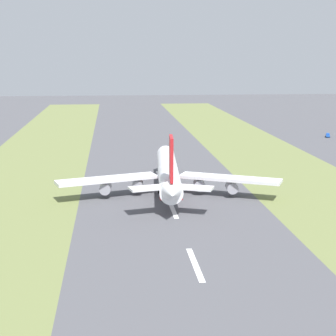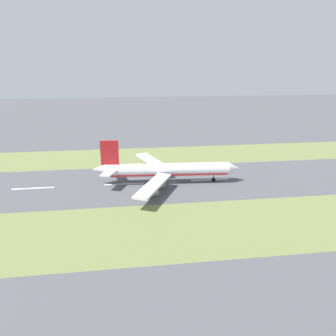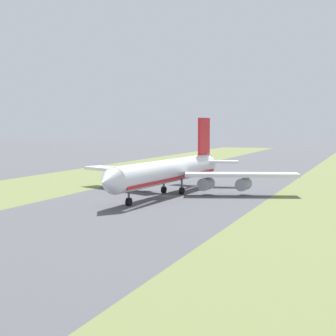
{
  "view_description": "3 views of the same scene",
  "coord_description": "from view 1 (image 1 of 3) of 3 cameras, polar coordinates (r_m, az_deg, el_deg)",
  "views": [
    {
      "loc": [
        -15.66,
        -164.01,
        40.0
      ],
      "look_at": [
        0.77,
        -2.04,
        7.0
      ],
      "focal_mm": 60.0,
      "sensor_mm": 36.0,
      "label": 1
    },
    {
      "loc": [
        141.33,
        -21.41,
        52.59
      ],
      "look_at": [
        0.77,
        -2.04,
        7.0
      ],
      "focal_mm": 35.0,
      "sensor_mm": 36.0,
      "label": 2
    },
    {
      "loc": [
        -49.63,
        133.21,
        18.26
      ],
      "look_at": [
        0.77,
        -2.04,
        7.0
      ],
      "focal_mm": 60.0,
      "sensor_mm": 36.0,
      "label": 3
    }
  ],
  "objects": [
    {
      "name": "grass_median_east",
      "position": [
        179.39,
        14.14,
        -1.78
      ],
      "size": [
        40.0,
        600.0,
        0.01
      ],
      "primitive_type": "cube",
      "color": "olive",
      "rests_on": "ground"
    },
    {
      "name": "centreline_dash_far",
      "position": [
        186.98,
        -0.85,
        -0.89
      ],
      "size": [
        1.2,
        18.0,
        0.01
      ],
      "primitive_type": "cube",
      "color": "silver",
      "rests_on": "ground"
    },
    {
      "name": "centreline_dash_near",
      "position": [
        110.65,
        2.78,
        -9.74
      ],
      "size": [
        1.2,
        18.0,
        0.01
      ],
      "primitive_type": "cube",
      "color": "silver",
      "rests_on": "ground"
    },
    {
      "name": "apron_car",
      "position": [
        287.44,
        15.93,
        3.22
      ],
      "size": [
        3.07,
        4.74,
        2.03
      ],
      "color": "#1E51B2",
      "rests_on": "ground"
    },
    {
      "name": "airplane_main_jet",
      "position": [
        164.45,
        0.02,
        -0.47
      ],
      "size": [
        63.98,
        67.22,
        20.2
      ],
      "color": "white",
      "rests_on": "ground"
    },
    {
      "name": "centreline_dash_mid",
      "position": [
        148.33,
        0.49,
        -4.18
      ],
      "size": [
        1.2,
        18.0,
        0.01
      ],
      "primitive_type": "cube",
      "color": "silver",
      "rests_on": "ground"
    },
    {
      "name": "ground_plane",
      "position": [
        169.55,
        -0.33,
        -2.19
      ],
      "size": [
        800.0,
        800.0,
        0.0
      ],
      "primitive_type": "plane",
      "color": "#4C4C51"
    },
    {
      "name": "grass_median_west",
      "position": [
        171.35,
        -15.5,
        -2.47
      ],
      "size": [
        40.0,
        600.0,
        0.01
      ],
      "primitive_type": "cube",
      "color": "olive",
      "rests_on": "ground"
    }
  ]
}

